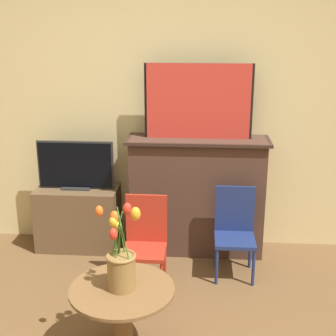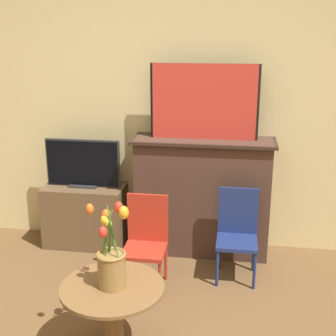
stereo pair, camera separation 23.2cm
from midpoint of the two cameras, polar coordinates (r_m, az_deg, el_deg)
name	(u,v)px [view 2 (the right image)]	position (r m, az deg, el deg)	size (l,w,h in m)	color
wall_back	(171,94)	(4.06, 2.01, 8.95)	(8.00, 0.06, 2.70)	beige
fireplace_mantel	(202,195)	(4.04, 5.86, -3.29)	(1.19, 0.39, 1.02)	#4C3328
painting	(204,102)	(3.84, 6.17, 8.01)	(0.89, 0.03, 0.61)	black
tv_stand	(86,215)	(4.28, -8.50, -5.74)	(0.71, 0.36, 0.55)	brown
tv_monitor	(83,164)	(4.12, -8.77, 0.46)	(0.66, 0.12, 0.42)	#2D2D2D
chair_red	(146,238)	(3.56, -0.82, -8.55)	(0.31, 0.31, 0.71)	#B22D1E
chair_blue	(237,230)	(3.74, 10.22, -7.48)	(0.31, 0.31, 0.71)	navy
side_table	(113,311)	(2.88, -4.30, -17.00)	(0.61, 0.61, 0.48)	brown
vase_tulips	(111,260)	(2.71, -4.47, -11.14)	(0.27, 0.23, 0.53)	olive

